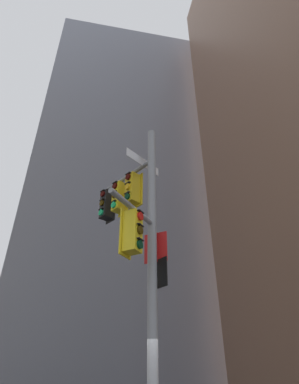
% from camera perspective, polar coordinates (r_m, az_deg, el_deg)
% --- Properties ---
extents(building_mid_block, '(16.14, 16.14, 40.56)m').
position_cam_1_polar(building_mid_block, '(36.54, -6.41, -0.73)').
color(building_mid_block, slate).
rests_on(building_mid_block, ground).
extents(signal_pole_assembly, '(1.82, 3.76, 8.47)m').
position_cam_1_polar(signal_pole_assembly, '(8.55, -2.70, -6.84)').
color(signal_pole_assembly, gray).
rests_on(signal_pole_assembly, ground).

